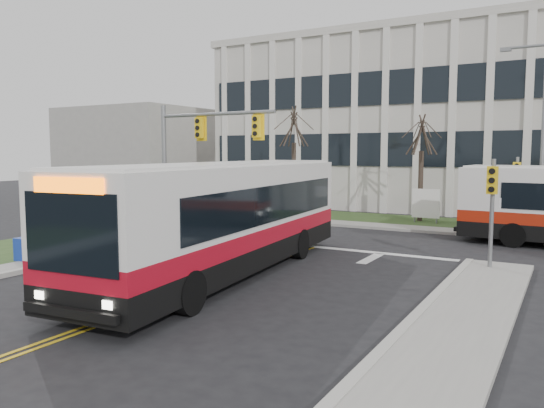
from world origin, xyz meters
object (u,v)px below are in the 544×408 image
Objects in this scene: streetlight at (540,127)px; bus_main at (226,220)px; directory_sign at (426,204)px; newspaper_box_blue at (23,251)px.

streetlight is 16.67m from bus_main.
directory_sign is at bearing 73.82° from bus_main.
streetlight is at bearing -13.23° from directory_sign.
directory_sign is 15.59m from bus_main.
bus_main reaches higher than directory_sign.
streetlight is 0.68× the size of bus_main.
newspaper_box_blue is (-10.11, -17.62, -0.70)m from directory_sign.
newspaper_box_blue is at bearing -133.78° from streetlight.
directory_sign is (-5.53, 1.30, -4.02)m from streetlight.
streetlight reaches higher than newspaper_box_blue.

